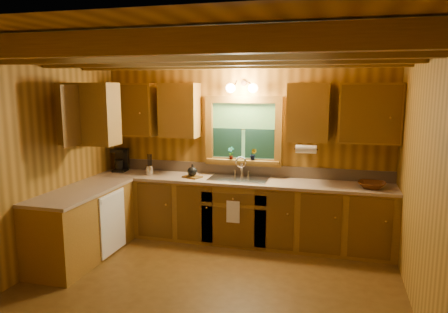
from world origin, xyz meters
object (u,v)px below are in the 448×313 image
cutting_board (192,177)px  wicker_basket (372,185)px  coffee_maker (121,160)px  sink (239,182)px

cutting_board → wicker_basket: bearing=21.0°
coffee_maker → cutting_board: coffee_maker is taller
wicker_basket → sink: bearing=177.0°
coffee_maker → wicker_basket: (3.64, -0.19, -0.13)m
sink → wicker_basket: (1.76, -0.09, 0.09)m
wicker_basket → coffee_maker: bearing=177.1°
sink → coffee_maker: (-1.88, 0.10, 0.21)m
sink → wicker_basket: bearing=-3.0°
sink → cutting_board: 0.67m
coffee_maker → sink: bearing=-12.2°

